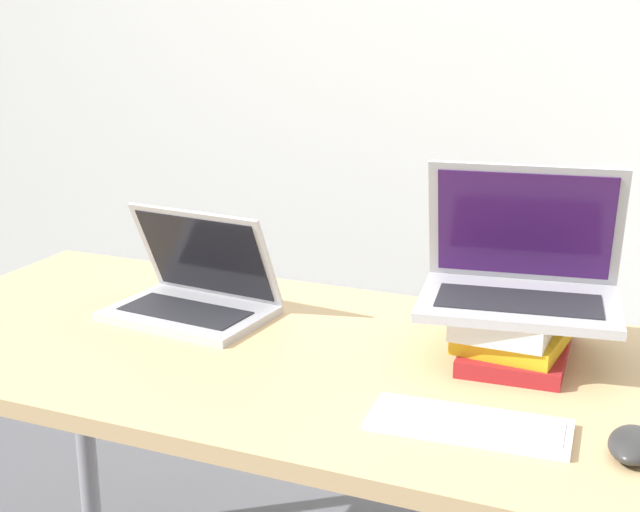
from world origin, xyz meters
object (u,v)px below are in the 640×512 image
laptop_on_books (521,276)px  laptop_left (194,293)px  wireless_keyboard (469,425)px  mouse (633,445)px  book_stack (515,329)px

laptop_on_books → laptop_left: bearing=-175.8°
laptop_left → wireless_keyboard: 0.67m
laptop_on_books → mouse: size_ratio=3.38×
book_stack → laptop_on_books: (0.00, 0.00, 0.10)m
laptop_on_books → wireless_keyboard: 0.34m
wireless_keyboard → mouse: mouse is taller
laptop_left → mouse: bearing=-16.7°
book_stack → wireless_keyboard: bearing=-90.7°
laptop_left → laptop_on_books: size_ratio=0.88×
laptop_left → book_stack: laptop_left is taller
book_stack → laptop_on_books: laptop_on_books is taller
laptop_on_books → wireless_keyboard: laptop_on_books is taller
mouse → wireless_keyboard: bearing=-177.0°
book_stack → wireless_keyboard: (-0.00, -0.31, -0.04)m
book_stack → laptop_on_books: bearing=50.8°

